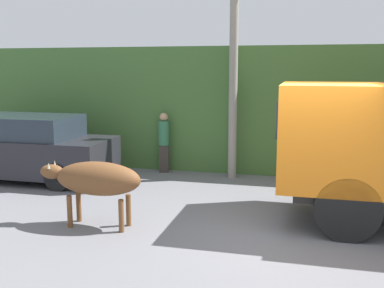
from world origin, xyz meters
TOP-DOWN VIEW (x-y plane):
  - ground_plane at (0.00, 0.00)m, footprint 60.00×60.00m
  - hillside_embankment at (0.00, 7.14)m, footprint 32.00×5.95m
  - brown_cow at (-3.34, -0.33)m, footprint 1.88×0.59m
  - parked_suv at (-6.59, 2.35)m, footprint 4.46×1.72m
  - pedestrian_on_hill at (-3.45, 3.92)m, footprint 0.35×0.35m
  - utility_pole at (-1.61, 3.80)m, footprint 0.90×0.21m

SIDE VIEW (x-z plane):
  - ground_plane at x=0.00m, z-range 0.00..0.00m
  - parked_suv at x=-6.59m, z-range -0.02..1.58m
  - brown_cow at x=-3.34m, z-range 0.27..1.43m
  - pedestrian_on_hill at x=-3.45m, z-range 0.09..1.68m
  - hillside_embankment at x=0.00m, z-range 0.00..3.30m
  - utility_pole at x=-1.61m, z-range 0.12..5.55m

